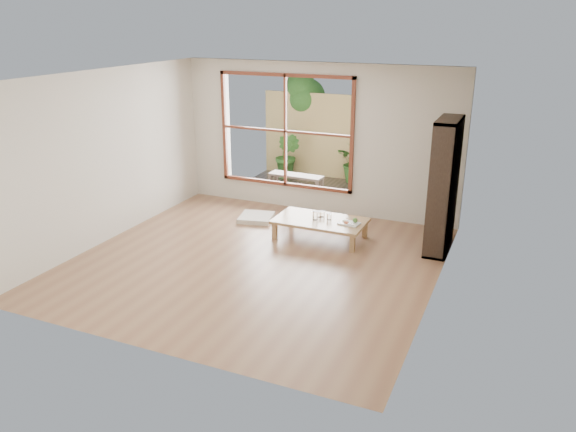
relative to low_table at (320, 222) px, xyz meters
The scene contains 15 objects.
ground 1.33m from the low_table, 114.08° to the right, with size 5.00×5.00×0.00m, color #946C4A.
low_table is the anchor object (origin of this frame).
floor_cushion 1.37m from the low_table, 164.92° to the left, with size 0.55×0.55×0.08m, color beige.
bookshelf 1.95m from the low_table, ahead, with size 0.32×0.89×1.97m, color #32261C.
glass_tall 0.14m from the low_table, 151.41° to the right, with size 0.08×0.08×0.14m, color silver.
glass_mid 0.16m from the low_table, 21.45° to the left, with size 0.07×0.07×0.10m, color silver.
glass_short 0.16m from the low_table, 96.19° to the left, with size 0.07×0.07×0.09m, color silver.
glass_small 0.15m from the low_table, 124.96° to the left, with size 0.07×0.07×0.09m, color silver.
food_tray 0.50m from the low_table, ahead, with size 0.33×0.26×0.10m.
deck 2.64m from the low_table, 115.56° to the left, with size 2.80×2.00×0.05m, color #352C26.
garden_bench 2.45m from the low_table, 121.68° to the left, with size 1.11×0.37×0.35m.
bamboo_fence 3.61m from the low_table, 108.58° to the left, with size 2.80×0.06×1.80m, color tan.
shrub_right 3.19m from the low_table, 96.42° to the left, with size 0.79×0.69×0.88m, color #295A21.
shrub_left 3.49m from the low_table, 121.96° to the left, with size 0.54×0.44×0.99m, color #295A21.
garden_tree 4.31m from the low_table, 116.26° to the left, with size 1.04×0.85×2.22m.
Camera 1 is at (3.36, -6.59, 3.32)m, focal length 35.00 mm.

